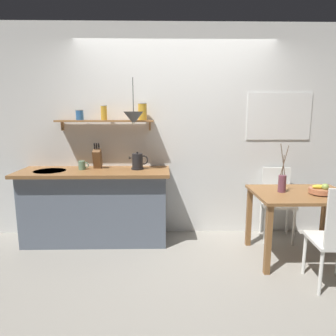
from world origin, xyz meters
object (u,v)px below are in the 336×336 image
object	(u,v)px
dining_chair_far	(277,199)
electric_kettle	(138,162)
twig_vase	(282,183)
coffee_mug_by_sink	(82,165)
fruit_bowl	(321,190)
knife_block	(97,158)
pendant_lamp	(134,118)
dining_table	(301,203)

from	to	relation	value
dining_chair_far	electric_kettle	size ratio (longest dim) A/B	3.80
dining_chair_far	electric_kettle	distance (m)	1.85
twig_vase	coffee_mug_by_sink	xyz separation A→B (m)	(-2.29, 0.50, 0.11)
dining_chair_far	fruit_bowl	world-z (taller)	dining_chair_far
dining_chair_far	coffee_mug_by_sink	world-z (taller)	coffee_mug_by_sink
electric_kettle	knife_block	distance (m)	0.52
coffee_mug_by_sink	pendant_lamp	bearing A→B (deg)	-6.65
electric_kettle	fruit_bowl	bearing A→B (deg)	-17.37
fruit_bowl	electric_kettle	xyz separation A→B (m)	(-1.98, 0.62, 0.21)
dining_chair_far	pendant_lamp	world-z (taller)	pendant_lamp
dining_table	dining_chair_far	distance (m)	0.62
dining_chair_far	pendant_lamp	xyz separation A→B (m)	(-1.81, -0.14, 1.03)
knife_block	pendant_lamp	xyz separation A→B (m)	(0.48, -0.16, 0.50)
dining_table	fruit_bowl	xyz separation A→B (m)	(0.17, -0.07, 0.16)
fruit_bowl	twig_vase	world-z (taller)	twig_vase
fruit_bowl	coffee_mug_by_sink	distance (m)	2.73
fruit_bowl	pendant_lamp	bearing A→B (deg)	165.13
dining_chair_far	twig_vase	distance (m)	0.69
dining_chair_far	fruit_bowl	xyz separation A→B (m)	(0.20, -0.67, 0.29)
knife_block	fruit_bowl	bearing A→B (deg)	-15.63
dining_chair_far	dining_table	bearing A→B (deg)	-87.19
dining_table	knife_block	bearing A→B (deg)	164.92
knife_block	pendant_lamp	size ratio (longest dim) A/B	0.60
electric_kettle	coffee_mug_by_sink	size ratio (longest dim) A/B	1.88
fruit_bowl	knife_block	bearing A→B (deg)	164.37
twig_vase	pendant_lamp	xyz separation A→B (m)	(-1.64, 0.43, 0.69)
knife_block	pendant_lamp	bearing A→B (deg)	-18.80
dining_chair_far	fruit_bowl	size ratio (longest dim) A/B	3.76
electric_kettle	pendant_lamp	bearing A→B (deg)	-111.10
dining_table	fruit_bowl	size ratio (longest dim) A/B	4.26
twig_vase	knife_block	world-z (taller)	twig_vase
twig_vase	fruit_bowl	bearing A→B (deg)	-15.97
dining_chair_far	knife_block	distance (m)	2.35
fruit_bowl	electric_kettle	world-z (taller)	electric_kettle
pendant_lamp	fruit_bowl	bearing A→B (deg)	-14.87
twig_vase	knife_block	size ratio (longest dim) A/B	1.65
electric_kettle	coffee_mug_by_sink	xyz separation A→B (m)	(-0.68, -0.01, -0.04)
dining_chair_far	knife_block	size ratio (longest dim) A/B	2.81
electric_kettle	pendant_lamp	size ratio (longest dim) A/B	0.44
dining_table	fruit_bowl	distance (m)	0.24
dining_table	coffee_mug_by_sink	xyz separation A→B (m)	(-2.49, 0.54, 0.33)
dining_table	pendant_lamp	size ratio (longest dim) A/B	1.91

